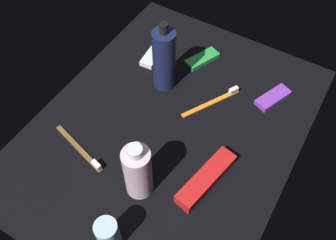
{
  "coord_description": "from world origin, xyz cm",
  "views": [
    {
      "loc": [
        47.05,
        28.31,
        78.43
      ],
      "look_at": [
        0.0,
        0.0,
        3.0
      ],
      "focal_mm": 39.33,
      "sensor_mm": 36.0,
      "label": 1
    }
  ],
  "objects_px": {
    "lotion_bottle": "(164,59)",
    "snack_bar_purple": "(273,98)",
    "toothbrush_brown": "(81,150)",
    "toothpaste_box_red": "(206,179)",
    "toothbrush_orange": "(214,101)",
    "bodywash_bottle": "(138,171)",
    "snack_bar_white": "(153,55)",
    "deodorant_stick": "(108,235)",
    "snack_bar_green": "(202,59)"
  },
  "relations": [
    {
      "from": "lotion_bottle",
      "to": "snack_bar_purple",
      "type": "distance_m",
      "value": 0.32
    },
    {
      "from": "toothbrush_brown",
      "to": "toothpaste_box_red",
      "type": "height_order",
      "value": "toothpaste_box_red"
    },
    {
      "from": "toothbrush_orange",
      "to": "bodywash_bottle",
      "type": "bearing_deg",
      "value": -5.82
    },
    {
      "from": "bodywash_bottle",
      "to": "toothpaste_box_red",
      "type": "distance_m",
      "value": 0.17
    },
    {
      "from": "snack_bar_white",
      "to": "snack_bar_purple",
      "type": "relative_size",
      "value": 1.0
    },
    {
      "from": "deodorant_stick",
      "to": "snack_bar_purple",
      "type": "distance_m",
      "value": 0.57
    },
    {
      "from": "deodorant_stick",
      "to": "snack_bar_purple",
      "type": "bearing_deg",
      "value": 164.75
    },
    {
      "from": "bodywash_bottle",
      "to": "snack_bar_white",
      "type": "distance_m",
      "value": 0.44
    },
    {
      "from": "toothbrush_brown",
      "to": "snack_bar_purple",
      "type": "xyz_separation_m",
      "value": [
        -0.4,
        0.34,
        0.0
      ]
    },
    {
      "from": "snack_bar_white",
      "to": "snack_bar_green",
      "type": "xyz_separation_m",
      "value": [
        -0.06,
        0.13,
        0.0
      ]
    },
    {
      "from": "toothbrush_brown",
      "to": "snack_bar_purple",
      "type": "bearing_deg",
      "value": 139.41
    },
    {
      "from": "toothbrush_orange",
      "to": "snack_bar_white",
      "type": "relative_size",
      "value": 1.56
    },
    {
      "from": "lotion_bottle",
      "to": "toothpaste_box_red",
      "type": "xyz_separation_m",
      "value": [
        0.21,
        0.24,
        -0.08
      ]
    },
    {
      "from": "lotion_bottle",
      "to": "toothbrush_brown",
      "type": "bearing_deg",
      "value": -11.1
    },
    {
      "from": "snack_bar_green",
      "to": "snack_bar_purple",
      "type": "distance_m",
      "value": 0.24
    },
    {
      "from": "lotion_bottle",
      "to": "bodywash_bottle",
      "type": "relative_size",
      "value": 1.24
    },
    {
      "from": "lotion_bottle",
      "to": "toothbrush_orange",
      "type": "height_order",
      "value": "lotion_bottle"
    },
    {
      "from": "toothbrush_brown",
      "to": "snack_bar_white",
      "type": "xyz_separation_m",
      "value": [
        -0.37,
        -0.03,
        0.0
      ]
    },
    {
      "from": "snack_bar_white",
      "to": "snack_bar_purple",
      "type": "xyz_separation_m",
      "value": [
        -0.03,
        0.37,
        0.0
      ]
    },
    {
      "from": "snack_bar_green",
      "to": "toothpaste_box_red",
      "type": "bearing_deg",
      "value": 52.44
    },
    {
      "from": "lotion_bottle",
      "to": "toothbrush_brown",
      "type": "relative_size",
      "value": 1.19
    },
    {
      "from": "toothbrush_brown",
      "to": "lotion_bottle",
      "type": "bearing_deg",
      "value": 168.9
    },
    {
      "from": "bodywash_bottle",
      "to": "lotion_bottle",
      "type": "bearing_deg",
      "value": -158.59
    },
    {
      "from": "toothbrush_orange",
      "to": "snack_bar_green",
      "type": "distance_m",
      "value": 0.16
    },
    {
      "from": "lotion_bottle",
      "to": "snack_bar_white",
      "type": "relative_size",
      "value": 2.03
    },
    {
      "from": "lotion_bottle",
      "to": "toothbrush_brown",
      "type": "distance_m",
      "value": 0.32
    },
    {
      "from": "toothpaste_box_red",
      "to": "bodywash_bottle",
      "type": "bearing_deg",
      "value": -42.57
    },
    {
      "from": "lotion_bottle",
      "to": "toothbrush_brown",
      "type": "height_order",
      "value": "lotion_bottle"
    },
    {
      "from": "bodywash_bottle",
      "to": "snack_bar_green",
      "type": "distance_m",
      "value": 0.45
    },
    {
      "from": "deodorant_stick",
      "to": "toothbrush_brown",
      "type": "height_order",
      "value": "deodorant_stick"
    },
    {
      "from": "toothbrush_orange",
      "to": "toothbrush_brown",
      "type": "height_order",
      "value": "same"
    },
    {
      "from": "deodorant_stick",
      "to": "lotion_bottle",
      "type": "bearing_deg",
      "value": -162.83
    },
    {
      "from": "toothbrush_brown",
      "to": "toothpaste_box_red",
      "type": "relative_size",
      "value": 1.01
    },
    {
      "from": "lotion_bottle",
      "to": "deodorant_stick",
      "type": "xyz_separation_m",
      "value": [
        0.44,
        0.14,
        -0.05
      ]
    },
    {
      "from": "bodywash_bottle",
      "to": "toothbrush_orange",
      "type": "bearing_deg",
      "value": 174.18
    },
    {
      "from": "bodywash_bottle",
      "to": "snack_bar_purple",
      "type": "relative_size",
      "value": 1.64
    },
    {
      "from": "bodywash_bottle",
      "to": "deodorant_stick",
      "type": "relative_size",
      "value": 1.88
    },
    {
      "from": "snack_bar_white",
      "to": "snack_bar_green",
      "type": "bearing_deg",
      "value": 109.05
    },
    {
      "from": "toothbrush_orange",
      "to": "snack_bar_green",
      "type": "relative_size",
      "value": 1.56
    },
    {
      "from": "bodywash_bottle",
      "to": "deodorant_stick",
      "type": "xyz_separation_m",
      "value": [
        0.14,
        0.02,
        -0.03
      ]
    },
    {
      "from": "bodywash_bottle",
      "to": "toothbrush_brown",
      "type": "bearing_deg",
      "value": -92.02
    },
    {
      "from": "snack_bar_green",
      "to": "deodorant_stick",
      "type": "bearing_deg",
      "value": 31.87
    },
    {
      "from": "snack_bar_white",
      "to": "snack_bar_purple",
      "type": "distance_m",
      "value": 0.37
    },
    {
      "from": "bodywash_bottle",
      "to": "toothbrush_orange",
      "type": "height_order",
      "value": "bodywash_bottle"
    },
    {
      "from": "bodywash_bottle",
      "to": "snack_bar_white",
      "type": "bearing_deg",
      "value": -151.84
    },
    {
      "from": "lotion_bottle",
      "to": "toothpaste_box_red",
      "type": "bearing_deg",
      "value": 48.71
    },
    {
      "from": "deodorant_stick",
      "to": "toothbrush_orange",
      "type": "relative_size",
      "value": 0.56
    },
    {
      "from": "deodorant_stick",
      "to": "snack_bar_green",
      "type": "relative_size",
      "value": 0.87
    },
    {
      "from": "lotion_bottle",
      "to": "deodorant_stick",
      "type": "bearing_deg",
      "value": 17.17
    },
    {
      "from": "bodywash_bottle",
      "to": "snack_bar_green",
      "type": "bearing_deg",
      "value": -170.97
    }
  ]
}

